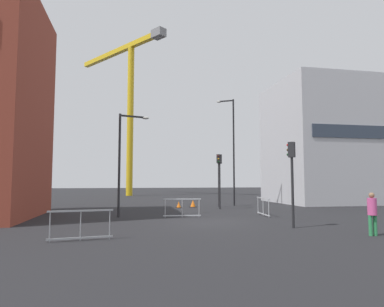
% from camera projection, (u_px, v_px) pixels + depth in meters
% --- Properties ---
extents(ground, '(160.00, 160.00, 0.00)m').
position_uv_depth(ground, '(209.00, 222.00, 17.03)').
color(ground, black).
extents(office_block, '(10.13, 9.07, 11.53)m').
position_uv_depth(office_block, '(327.00, 143.00, 32.62)').
color(office_block, '#B7B7BC').
rests_on(office_block, ground).
extents(construction_crane, '(12.21, 15.91, 22.15)m').
position_uv_depth(construction_crane, '(128.00, 91.00, 48.23)').
color(construction_crane, gold).
rests_on(construction_crane, ground).
extents(streetlamp_tall, '(1.40, 0.81, 9.14)m').
position_uv_depth(streetlamp_tall, '(232.00, 145.00, 28.77)').
color(streetlamp_tall, black).
rests_on(streetlamp_tall, ground).
extents(streetlamp_short, '(1.81, 0.63, 6.07)m').
position_uv_depth(streetlamp_short, '(124.00, 154.00, 19.77)').
color(streetlamp_short, '#232326').
rests_on(streetlamp_short, ground).
extents(traffic_light_island, '(0.37, 0.37, 4.24)m').
position_uv_depth(traffic_light_island, '(219.00, 172.00, 27.05)').
color(traffic_light_island, '#232326').
rests_on(traffic_light_island, ground).
extents(traffic_light_crosswalk, '(0.37, 0.37, 4.08)m').
position_uv_depth(traffic_light_crosswalk, '(220.00, 172.00, 25.12)').
color(traffic_light_crosswalk, '#232326').
rests_on(traffic_light_crosswalk, ground).
extents(traffic_light_verge, '(0.37, 0.37, 3.88)m').
position_uv_depth(traffic_light_verge, '(292.00, 170.00, 15.21)').
color(traffic_light_verge, '#232326').
rests_on(traffic_light_verge, ground).
extents(pedestrian_walking, '(0.34, 0.34, 1.66)m').
position_uv_depth(pedestrian_walking, '(372.00, 211.00, 12.95)').
color(pedestrian_walking, '#2D844C').
rests_on(pedestrian_walking, ground).
extents(safety_barrier_front, '(2.18, 0.28, 1.08)m').
position_uv_depth(safety_barrier_front, '(182.00, 207.00, 19.36)').
color(safety_barrier_front, '#B2B5BA').
rests_on(safety_barrier_front, ground).
extents(safety_barrier_rear, '(2.22, 0.37, 1.08)m').
position_uv_depth(safety_barrier_rear, '(81.00, 225.00, 11.86)').
color(safety_barrier_rear, gray).
rests_on(safety_barrier_rear, ground).
extents(safety_barrier_left_run, '(0.26, 2.29, 1.08)m').
position_uv_depth(safety_barrier_left_run, '(263.00, 206.00, 20.21)').
color(safety_barrier_left_run, '#B2B5BA').
rests_on(safety_barrier_left_run, ground).
extents(traffic_cone_orange, '(0.47, 0.47, 0.47)m').
position_uv_depth(traffic_cone_orange, '(179.00, 205.00, 26.12)').
color(traffic_cone_orange, black).
rests_on(traffic_cone_orange, ground).
extents(traffic_cone_striped, '(0.57, 0.57, 0.57)m').
position_uv_depth(traffic_cone_striped, '(193.00, 204.00, 26.73)').
color(traffic_cone_striped, black).
rests_on(traffic_cone_striped, ground).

